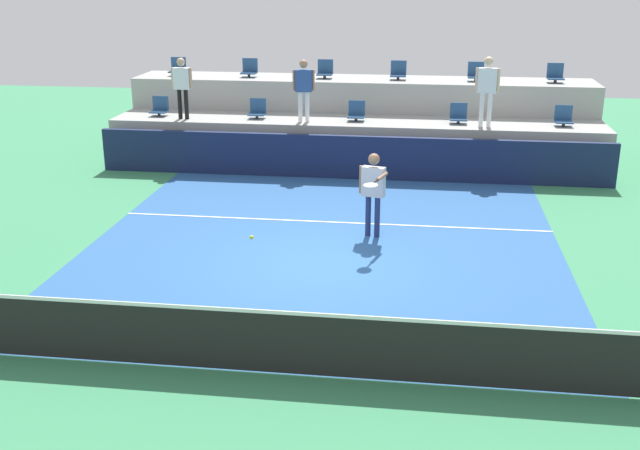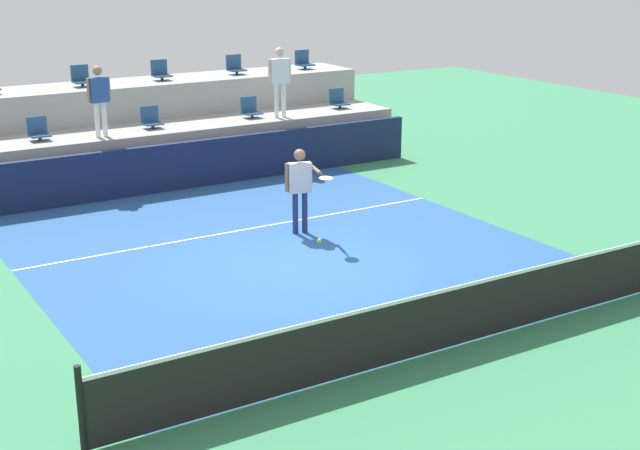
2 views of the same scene
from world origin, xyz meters
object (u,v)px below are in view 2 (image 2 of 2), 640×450
Objects in this scene: stadium_chair_lower_center at (151,119)px; stadium_chair_lower_far_right at (338,100)px; spectator_leaning_on_rail at (280,75)px; tennis_player at (301,183)px; stadium_chair_upper_mid_left at (81,78)px; stadium_chair_lower_left at (38,131)px; tennis_ball at (319,241)px; stadium_chair_lower_right at (250,109)px; stadium_chair_upper_right at (235,66)px; stadium_chair_upper_far_right at (304,61)px; stadium_chair_upper_mid_right at (161,72)px; spectator_in_grey at (99,95)px.

stadium_chair_lower_far_right is (5.30, 0.00, 0.00)m from stadium_chair_lower_center.
stadium_chair_lower_center is 0.30× the size of spectator_leaning_on_rail.
spectator_leaning_on_rail reaches higher than tennis_player.
stadium_chair_upper_mid_left is at bearing 120.76° from stadium_chair_lower_center.
stadium_chair_lower_left is 7.65× the size of tennis_ball.
stadium_chair_lower_far_right is 0.31× the size of tennis_player.
spectator_leaning_on_rail is (0.65, -0.38, 0.85)m from stadium_chair_lower_right.
stadium_chair_upper_mid_left and stadium_chair_upper_right have the same top height.
stadium_chair_lower_left is at bearing -167.24° from stadium_chair_upper_far_right.
stadium_chair_lower_left is 1.00× the size of stadium_chair_lower_right.
stadium_chair_upper_mid_left is 1.00× the size of stadium_chair_upper_right.
stadium_chair_upper_far_right is at bearing 0.00° from stadium_chair_upper_mid_right.
spectator_in_grey is (-2.35, -2.18, -0.10)m from stadium_chair_upper_mid_right.
spectator_leaning_on_rail is at bearing -85.80° from stadium_chair_upper_right.
stadium_chair_upper_far_right is at bearing 12.76° from stadium_chair_lower_left.
stadium_chair_lower_center is at bearing 180.00° from stadium_chair_lower_far_right.
tennis_player is at bearing -67.30° from spectator_in_grey.
stadium_chair_lower_far_right is at bearing -89.46° from stadium_chair_upper_far_right.
tennis_player is (-4.46, -5.62, -0.43)m from stadium_chair_lower_far_right.
stadium_chair_lower_far_right is at bearing 55.87° from tennis_ball.
stadium_chair_lower_right is 1.00× the size of stadium_chair_upper_mid_left.
stadium_chair_upper_right reaches higher than tennis_ball.
stadium_chair_lower_center is 2.66m from stadium_chair_lower_right.
stadium_chair_upper_mid_right is 11.05m from tennis_ball.
spectator_in_grey is at bearing -164.06° from stadium_chair_lower_center.
stadium_chair_lower_far_right is at bearing 0.00° from stadium_chair_lower_left.
stadium_chair_lower_left is 7.97m from stadium_chair_lower_far_right.
stadium_chair_lower_far_right is 1.00× the size of stadium_chair_upper_far_right.
tennis_player is 3.79m from tennis_ball.
stadium_chair_lower_right is (2.66, 0.00, 0.00)m from stadium_chair_lower_center.
stadium_chair_lower_right is (5.32, 0.00, 0.00)m from stadium_chair_lower_left.
stadium_chair_lower_left is 6.04m from spectator_leaning_on_rail.
stadium_chair_lower_left is 9.22m from tennis_ball.
spectator_leaning_on_rail reaches higher than stadium_chair_upper_right.
tennis_player reaches higher than tennis_ball.
stadium_chair_lower_right is 4.23m from stadium_chair_upper_mid_left.
stadium_chair_upper_right is at bearing 25.94° from spectator_in_grey.
spectator_in_grey reaches higher than stadium_chair_lower_left.
stadium_chair_lower_right is 1.00× the size of stadium_chair_lower_far_right.
stadium_chair_upper_right is at bearing 94.20° from spectator_leaning_on_rail.
stadium_chair_upper_right is (5.81, 1.80, 0.85)m from stadium_chair_lower_left.
tennis_ball is (0.26, -10.83, -1.21)m from stadium_chair_upper_mid_left.
stadium_chair_lower_far_right is 0.30× the size of spectator_leaning_on_rail.
stadium_chair_upper_mid_right is 4.28m from stadium_chair_upper_far_right.
stadium_chair_upper_far_right reaches higher than stadium_chair_lower_center.
stadium_chair_upper_far_right is at bearing 90.54° from stadium_chair_lower_far_right.
stadium_chair_upper_mid_right is at bearing 80.45° from tennis_ball.
stadium_chair_lower_right is 2.05m from stadium_chair_upper_right.
stadium_chair_upper_mid_right is at bearing 180.00° from stadium_chair_upper_right.
stadium_chair_lower_right is 1.00× the size of stadium_chair_upper_mid_right.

